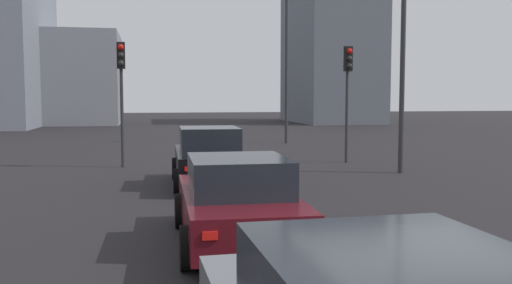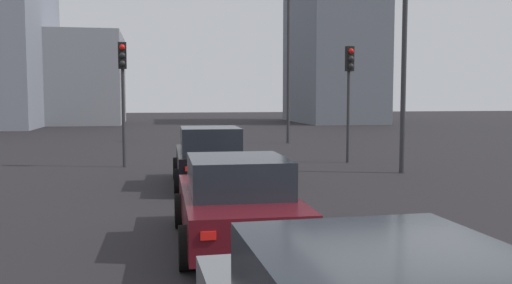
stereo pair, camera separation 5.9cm
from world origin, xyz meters
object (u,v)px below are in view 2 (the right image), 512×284
traffic_light_near_left (349,80)px  street_lamp_kerbside (288,42)px  car_maroon_right_second (237,202)px  street_lamp_far (404,40)px  traffic_light_near_right (123,78)px  car_black_right_lead (210,158)px

traffic_light_near_left → street_lamp_kerbside: 9.05m
car_maroon_right_second → traffic_light_near_left: (10.48, -5.74, 2.34)m
car_maroon_right_second → street_lamp_far: 10.54m
traffic_light_near_left → traffic_light_near_right: (0.17, 8.06, 0.02)m
car_black_right_lead → traffic_light_near_left: size_ratio=1.00×
street_lamp_kerbside → street_lamp_far: bearing=-175.8°
car_black_right_lead → street_lamp_far: bearing=-76.3°
street_lamp_kerbside → street_lamp_far: 11.79m
car_black_right_lead → traffic_light_near_right: traffic_light_near_right is taller
car_maroon_right_second → traffic_light_near_right: traffic_light_near_right is taller
traffic_light_near_right → street_lamp_kerbside: street_lamp_kerbside is taller
car_black_right_lead → street_lamp_far: size_ratio=0.59×
car_black_right_lead → traffic_light_near_left: traffic_light_near_left is taller
car_maroon_right_second → traffic_light_near_left: size_ratio=0.99×
car_black_right_lead → street_lamp_kerbside: size_ratio=0.46×
traffic_light_near_left → traffic_light_near_right: bearing=-96.8°
car_maroon_right_second → street_lamp_far: (7.55, -6.47, 3.50)m
car_black_right_lead → car_maroon_right_second: 6.19m
street_lamp_kerbside → street_lamp_far: (-11.72, -0.85, -1.04)m
traffic_light_near_right → street_lamp_kerbside: bearing=134.5°
car_maroon_right_second → traffic_light_near_right: (10.65, 2.32, 2.36)m
car_maroon_right_second → street_lamp_kerbside: street_lamp_kerbside is taller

